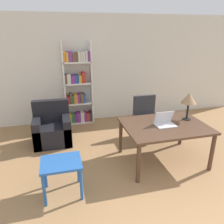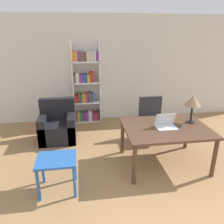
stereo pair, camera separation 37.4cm
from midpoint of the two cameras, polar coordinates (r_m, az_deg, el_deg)
name	(u,v)px [view 1 (the left image)]	position (r m, az deg, el deg)	size (l,w,h in m)	color
wall_back	(108,69)	(5.84, -3.00, 11.12)	(8.00, 0.06, 2.70)	silver
desk	(164,129)	(3.97, 10.94, -4.41)	(1.45, 1.09, 0.73)	#4C3323
laptop	(165,122)	(3.89, 10.97, -2.69)	(0.35, 0.25, 0.25)	silver
table_lamp	(189,99)	(4.14, 17.07, 3.24)	(0.28, 0.28, 0.51)	black
office_chair	(146,118)	(4.94, 6.79, -1.66)	(0.53, 0.53, 0.94)	black
side_table_blue	(61,167)	(3.35, -16.32, -13.81)	(0.57, 0.48, 0.55)	#2356A3
armchair	(52,129)	(4.92, -17.42, -4.39)	(0.77, 0.68, 0.90)	black
bookshelf	(77,88)	(5.64, -10.91, 6.10)	(0.71, 0.28, 2.08)	white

